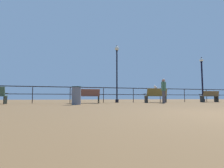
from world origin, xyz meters
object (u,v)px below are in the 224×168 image
object	(u,v)px
bench_near_right	(156,95)
bench_far_right	(210,96)
bench_near_left	(86,95)
trash_bin	(76,96)
person_by_bench	(164,89)
lamppost_center	(117,68)
seagull_on_rail	(155,87)
lamppost_right	(202,77)

from	to	relation	value
bench_near_right	bench_far_right	bearing A→B (deg)	0.19
bench_near_left	trash_bin	world-z (taller)	trash_bin
person_by_bench	bench_far_right	bearing A→B (deg)	14.29
person_by_bench	trash_bin	world-z (taller)	person_by_bench
lamppost_center	person_by_bench	xyz separation A→B (m)	(2.38, -2.30, -1.62)
person_by_bench	bench_near_left	bearing A→B (deg)	164.81
bench_near_left	seagull_on_rail	distance (m)	5.53
bench_far_right	lamppost_right	bearing A→B (deg)	73.35
person_by_bench	seagull_on_rail	size ratio (longest dim) A/B	3.69
bench_far_right	seagull_on_rail	xyz separation A→B (m)	(-4.50, 0.71, 0.66)
bench_far_right	person_by_bench	bearing A→B (deg)	-165.71
seagull_on_rail	lamppost_right	bearing A→B (deg)	3.37
lamppost_right	seagull_on_rail	size ratio (longest dim) A/B	9.29
seagull_on_rail	bench_far_right	bearing A→B (deg)	-9.02
bench_near_left	bench_far_right	size ratio (longest dim) A/B	1.21
lamppost_right	person_by_bench	distance (m)	6.04
bench_near_left	person_by_bench	bearing A→B (deg)	-15.19
bench_far_right	lamppost_center	size ratio (longest dim) A/B	0.34
lamppost_right	person_by_bench	world-z (taller)	lamppost_right
bench_far_right	lamppost_center	world-z (taller)	lamppost_center
bench_near_left	lamppost_center	distance (m)	3.29
seagull_on_rail	trash_bin	bearing A→B (deg)	-156.00
lamppost_right	trash_bin	size ratio (longest dim) A/B	4.29
bench_near_right	lamppost_center	bearing A→B (deg)	158.90
bench_near_right	person_by_bench	size ratio (longest dim) A/B	1.03
bench_far_right	lamppost_right	xyz separation A→B (m)	(0.30, 1.00, 1.64)
bench_near_left	seagull_on_rail	xyz separation A→B (m)	(5.44, 0.72, 0.65)
lamppost_right	bench_far_right	bearing A→B (deg)	-106.65
bench_near_left	person_by_bench	xyz separation A→B (m)	(4.80, -1.30, 0.38)
bench_near_left	trash_bin	xyz separation A→B (m)	(-0.77, -2.05, -0.05)
bench_far_right	trash_bin	world-z (taller)	trash_bin
bench_near_right	trash_bin	distance (m)	6.16
person_by_bench	seagull_on_rail	distance (m)	2.14
lamppost_center	person_by_bench	distance (m)	3.69
seagull_on_rail	trash_bin	world-z (taller)	seagull_on_rail
bench_near_left	lamppost_center	xyz separation A→B (m)	(2.42, 1.00, 2.00)
bench_far_right	person_by_bench	size ratio (longest dim) A/B	0.94
bench_near_right	person_by_bench	world-z (taller)	person_by_bench
bench_near_right	lamppost_center	distance (m)	3.43
seagull_on_rail	lamppost_center	bearing A→B (deg)	174.67
bench_far_right	bench_near_right	bearing A→B (deg)	-179.81
lamppost_center	person_by_bench	bearing A→B (deg)	-44.02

